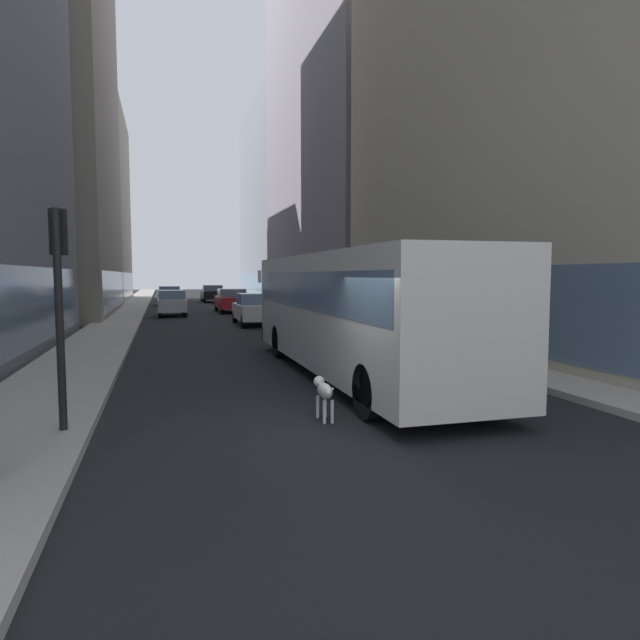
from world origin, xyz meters
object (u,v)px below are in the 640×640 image
(car_blue_hatchback, at_px, (169,295))
(car_silver_sedan, at_px, (172,303))
(car_black_suv, at_px, (212,293))
(transit_bus, at_px, (352,306))
(dalmatian_dog, at_px, (324,391))
(traffic_light_near, at_px, (59,282))
(car_red_coupe, at_px, (231,300))
(car_white_van, at_px, (256,309))

(car_blue_hatchback, relative_size, car_silver_sedan, 1.16)
(car_blue_hatchback, distance_m, car_black_suv, 6.02)
(transit_bus, distance_m, car_black_suv, 40.31)
(transit_bus, xyz_separation_m, car_blue_hatchback, (-4.00, 35.80, -0.95))
(car_blue_hatchback, height_order, dalmatian_dog, car_blue_hatchback)
(dalmatian_dog, height_order, traffic_light_near, traffic_light_near)
(car_blue_hatchback, bearing_deg, car_red_coupe, -69.44)
(car_silver_sedan, bearing_deg, car_blue_hatchback, 90.00)
(car_blue_hatchback, distance_m, traffic_light_near, 39.72)
(car_red_coupe, bearing_deg, car_blue_hatchback, 110.56)
(car_silver_sedan, xyz_separation_m, car_red_coupe, (4.00, 2.48, 0.01))
(car_red_coupe, relative_size, dalmatian_dog, 4.86)
(car_black_suv, bearing_deg, traffic_light_near, -97.87)
(transit_bus, relative_size, car_black_suv, 2.60)
(transit_bus, height_order, car_blue_hatchback, transit_bus)
(car_blue_hatchback, distance_m, dalmatian_dog, 39.77)
(car_white_van, distance_m, dalmatian_dog, 18.86)
(car_silver_sedan, bearing_deg, car_red_coupe, 31.78)
(car_blue_hatchback, relative_size, traffic_light_near, 1.35)
(car_blue_hatchback, bearing_deg, car_white_van, -79.19)
(transit_bus, relative_size, car_silver_sedan, 2.92)
(transit_bus, bearing_deg, traffic_light_near, -147.85)
(car_red_coupe, relative_size, traffic_light_near, 1.37)
(transit_bus, bearing_deg, car_black_suv, 90.00)
(car_blue_hatchback, bearing_deg, car_black_suv, 48.39)
(transit_bus, xyz_separation_m, traffic_light_near, (-6.10, -3.83, 0.66))
(car_blue_hatchback, relative_size, car_red_coupe, 0.99)
(transit_bus, height_order, car_white_van, transit_bus)
(traffic_light_near, bearing_deg, car_black_suv, 82.13)
(car_white_van, xyz_separation_m, traffic_light_near, (-6.10, -18.68, 1.61))
(transit_bus, bearing_deg, car_blue_hatchback, 96.38)
(car_silver_sedan, xyz_separation_m, dalmatian_dog, (2.11, -26.57, -0.31))
(car_silver_sedan, height_order, dalmatian_dog, car_silver_sedan)
(car_white_van, bearing_deg, car_silver_sedan, 117.12)
(dalmatian_dog, relative_size, traffic_light_near, 0.28)
(transit_bus, distance_m, car_blue_hatchback, 36.03)
(car_red_coupe, height_order, dalmatian_dog, car_red_coupe)
(car_blue_hatchback, relative_size, dalmatian_dog, 4.79)
(car_red_coupe, distance_m, car_black_suv, 15.17)
(transit_bus, bearing_deg, dalmatian_dog, -115.74)
(car_blue_hatchback, height_order, car_red_coupe, same)
(car_red_coupe, bearing_deg, car_silver_sedan, -148.22)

